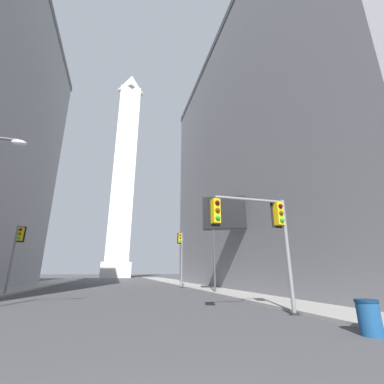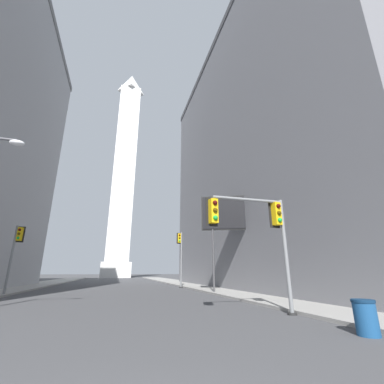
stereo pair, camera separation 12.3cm
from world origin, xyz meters
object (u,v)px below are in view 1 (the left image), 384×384
Objects in this scene: obelisk at (124,167)px; traffic_light_mid_left at (16,248)px; traffic_light_mid_right at (181,251)px; traffic_light_near_right at (261,224)px; billboard_sign at (236,215)px; trash_bin at (369,317)px.

traffic_light_mid_left is (-8.09, -62.40, -33.30)m from obelisk.
traffic_light_mid_right is at bearing -82.48° from obelisk.
billboard_sign is (4.00, 10.84, 2.94)m from traffic_light_near_right.
billboard_sign is at bearing -73.40° from traffic_light_mid_right.
traffic_light_mid_left reaches higher than traffic_light_near_right.
traffic_light_near_right is at bearing -110.27° from billboard_sign.
obelisk reaches higher than traffic_light_mid_left.
trash_bin is (1.06, -3.90, -3.41)m from traffic_light_near_right.
trash_bin is at bearing -90.14° from traffic_light_mid_right.
billboard_sign is at bearing 69.73° from traffic_light_near_right.
obelisk is 11.81× the size of traffic_light_mid_right.
obelisk is at bearing 97.52° from traffic_light_mid_right.
traffic_light_mid_left is 0.85× the size of traffic_light_mid_right.
trash_bin is 16.31m from billboard_sign.
traffic_light_mid_left is 16.79m from traffic_light_mid_right.
trash_bin is (-0.06, -24.40, -3.73)m from traffic_light_mid_right.
traffic_light_near_right is (6.26, -76.40, -33.01)m from obelisk.
traffic_light_mid_right is at bearing 22.79° from traffic_light_mid_left.
traffic_light_mid_right is 0.74× the size of billboard_sign.
traffic_light_mid_right reaches higher than trash_bin.
billboard_sign is (2.94, 14.74, 6.35)m from trash_bin.
trash_bin is at bearing -74.77° from traffic_light_near_right.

